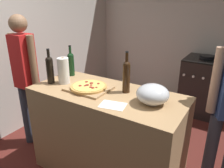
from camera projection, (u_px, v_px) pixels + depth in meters
ground_plane at (145, 136)px, 3.02m from camera, size 3.80×3.54×0.02m
kitchen_wall_rear at (186, 27)px, 3.74m from camera, size 3.80×0.10×2.60m
kitchen_wall_left at (50, 30)px, 3.36m from camera, size 0.10×3.54×2.60m
counter at (107, 135)px, 2.22m from camera, size 1.48×0.66×0.94m
cutting_board at (89, 88)px, 2.11m from camera, size 0.40×0.32×0.02m
pizza at (89, 86)px, 2.10m from camera, size 0.35×0.35×0.03m
mixing_bowl at (153, 94)px, 1.80m from camera, size 0.27×0.27×0.17m
paper_towel_roll at (63, 71)px, 2.23m from camera, size 0.11×0.11×0.27m
wine_bottle_amber at (126, 75)px, 1.99m from camera, size 0.07×0.07×0.39m
wine_bottle_clear at (71, 63)px, 2.45m from camera, size 0.07×0.07×0.34m
wine_bottle_dark at (50, 68)px, 2.22m from camera, size 0.07×0.07×0.36m
recipe_sheet at (113, 105)px, 1.80m from camera, size 0.24×0.19×0.00m
stove at (200, 86)px, 3.52m from camera, size 0.55×0.63×0.94m
person_in_stripes at (26, 76)px, 2.53m from camera, size 0.37×0.21×1.60m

